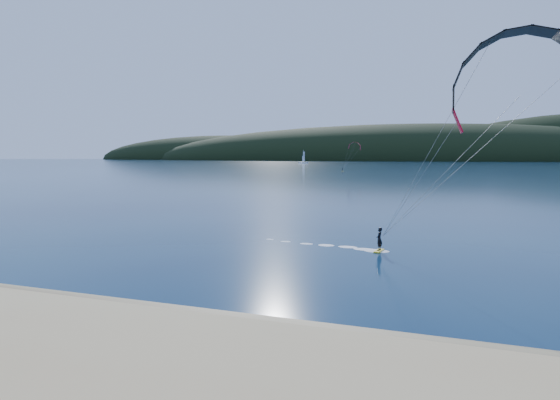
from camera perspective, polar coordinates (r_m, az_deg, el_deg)
name	(u,v)px	position (r m, az deg, el deg)	size (l,w,h in m)	color
ground	(100,355)	(19.31, -21.36, -17.39)	(1800.00, 1800.00, 0.00)	#081D3E
wet_sand	(167,315)	(22.65, -13.76, -13.56)	(220.00, 2.50, 0.10)	#846B4D
headland	(433,160)	(758.82, 18.32, 4.67)	(1200.00, 310.00, 140.00)	black
kitesurfer_near	(512,102)	(32.39, 26.74, 10.76)	(23.84, 6.95, 15.27)	yellow
kitesurfer_far	(354,149)	(213.51, 9.14, 6.27)	(9.97, 6.62, 12.80)	yellow
sailboat	(303,162)	(435.45, 2.90, 4.66)	(9.29, 5.77, 12.92)	white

